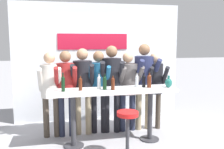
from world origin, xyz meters
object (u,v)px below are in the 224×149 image
at_px(person_center_right, 112,80).
at_px(wine_bottle_1, 144,81).
at_px(wine_bottle_2, 63,83).
at_px(wine_bottle_3, 113,83).
at_px(person_center_left, 83,82).
at_px(wine_bottle_0, 80,83).
at_px(bar_stool, 128,127).
at_px(person_rightmost, 155,82).
at_px(person_right, 128,83).
at_px(wine_bottle_6, 149,80).
at_px(person_left, 66,84).
at_px(person_center, 99,83).
at_px(decorative_vase, 168,83).
at_px(tasting_table, 113,98).
at_px(person_far_left, 50,85).
at_px(wine_bottle_7, 137,81).
at_px(person_far_right, 144,77).
at_px(wine_bottle_5, 99,82).
at_px(wine_bottle_4, 105,82).

distance_m(person_center_right, wine_bottle_1, 0.71).
relative_size(wine_bottle_2, wine_bottle_3, 1.24).
bearing_deg(wine_bottle_2, person_center_left, 56.09).
xyz_separation_m(person_center_left, wine_bottle_0, (-0.09, -0.55, 0.07)).
xyz_separation_m(bar_stool, person_rightmost, (0.89, 1.08, 0.52)).
bearing_deg(person_right, wine_bottle_2, -161.16).
height_order(person_center_right, wine_bottle_6, person_center_right).
relative_size(person_left, person_right, 1.02).
distance_m(person_center, decorative_vase, 1.36).
distance_m(person_center, person_center_right, 0.27).
xyz_separation_m(person_center_left, person_center_right, (0.58, -0.01, 0.03)).
bearing_deg(tasting_table, decorative_vase, -4.26).
height_order(person_center, wine_bottle_0, person_center).
distance_m(person_far_left, person_center_right, 1.20).
height_order(wine_bottle_1, wine_bottle_7, wine_bottle_1).
bearing_deg(person_right, wine_bottle_1, -79.07).
bearing_deg(person_center_right, wine_bottle_6, -33.94).
xyz_separation_m(person_far_right, wine_bottle_3, (-0.81, -0.66, 0.02)).
bearing_deg(wine_bottle_3, decorative_vase, 0.69).
relative_size(person_far_left, person_left, 0.99).
bearing_deg(person_left, person_center_left, 8.33).
relative_size(bar_stool, wine_bottle_6, 2.61).
bearing_deg(wine_bottle_6, person_far_left, 162.71).
bearing_deg(person_center, person_right, 3.18).
bearing_deg(person_right, person_center, 174.06).
height_order(person_right, wine_bottle_7, person_right).
xyz_separation_m(person_center_left, wine_bottle_5, (0.24, -0.51, 0.08)).
bearing_deg(bar_stool, decorative_vase, 26.98).
distance_m(person_left, wine_bottle_1, 1.48).
distance_m(person_rightmost, wine_bottle_1, 0.67).
bearing_deg(person_center_right, wine_bottle_7, -42.40).
bearing_deg(wine_bottle_1, person_center_left, 154.62).
bearing_deg(person_rightmost, person_center, -178.42).
relative_size(person_left, wine_bottle_4, 5.90).
height_order(person_right, wine_bottle_5, person_right).
xyz_separation_m(person_center_right, person_far_right, (0.69, 0.03, 0.02)).
height_order(wine_bottle_0, wine_bottle_2, wine_bottle_2).
xyz_separation_m(wine_bottle_1, wine_bottle_4, (-0.75, -0.07, 0.00)).
bearing_deg(person_right, person_far_left, 175.08).
bearing_deg(wine_bottle_7, wine_bottle_2, -175.76).
distance_m(person_left, person_center_right, 0.91).
height_order(person_center_left, wine_bottle_1, person_center_left).
bearing_deg(person_left, person_center_right, 3.79).
height_order(person_center_left, wine_bottle_4, person_center_left).
distance_m(person_far_left, person_center, 0.94).
bearing_deg(wine_bottle_5, person_center_left, 114.77).
xyz_separation_m(person_left, person_center_right, (0.90, 0.03, 0.05)).
bearing_deg(wine_bottle_3, person_rightmost, 31.33).
xyz_separation_m(person_center_right, wine_bottle_6, (0.59, -0.55, 0.05)).
bearing_deg(wine_bottle_0, person_center, 54.07).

